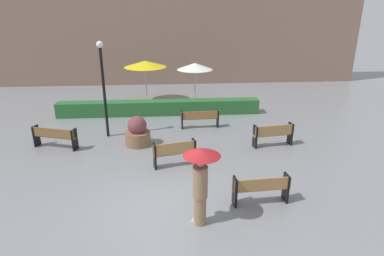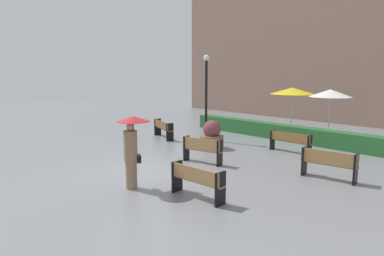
% 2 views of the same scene
% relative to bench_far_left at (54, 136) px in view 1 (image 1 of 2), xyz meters
% --- Properties ---
extents(ground_plane, '(60.00, 60.00, 0.00)m').
position_rel_bench_far_left_xyz_m(ground_plane, '(4.32, -4.34, -0.53)').
color(ground_plane, gray).
extents(bench_far_left, '(1.86, 0.89, 0.87)m').
position_rel_bench_far_left_xyz_m(bench_far_left, '(0.00, 0.00, 0.00)').
color(bench_far_left, brown).
rests_on(bench_far_left, ground).
extents(bench_near_right, '(1.66, 0.47, 0.86)m').
position_rel_bench_far_left_xyz_m(bench_near_right, '(7.12, -4.51, -0.01)').
color(bench_near_right, '#9E7242').
rests_on(bench_near_right, ground).
extents(bench_back_row, '(1.80, 0.40, 0.83)m').
position_rel_bench_far_left_xyz_m(bench_back_row, '(6.00, 1.89, -0.02)').
color(bench_back_row, olive).
rests_on(bench_back_row, ground).
extents(bench_far_right, '(1.68, 0.59, 0.92)m').
position_rel_bench_far_left_xyz_m(bench_far_right, '(8.74, -0.45, 0.02)').
color(bench_far_right, '#9E7242').
rests_on(bench_far_right, ground).
extents(bench_mid_center, '(1.57, 0.66, 0.93)m').
position_rel_bench_far_left_xyz_m(bench_mid_center, '(4.73, -1.93, 0.02)').
color(bench_mid_center, '#9E7242').
rests_on(bench_mid_center, ground).
extents(pedestrian_with_umbrella, '(0.95, 0.95, 2.08)m').
position_rel_bench_far_left_xyz_m(pedestrian_with_umbrella, '(5.30, -5.27, 0.81)').
color(pedestrian_with_umbrella, '#8C6B4C').
rests_on(pedestrian_with_umbrella, ground).
extents(planter_pot, '(1.03, 1.03, 1.23)m').
position_rel_bench_far_left_xyz_m(planter_pot, '(3.27, 0.11, -0.00)').
color(planter_pot, brown).
rests_on(planter_pot, ground).
extents(lamp_post, '(0.28, 0.28, 4.07)m').
position_rel_bench_far_left_xyz_m(lamp_post, '(1.89, 1.15, 1.96)').
color(lamp_post, black).
rests_on(lamp_post, ground).
extents(patio_umbrella_yellow, '(2.40, 2.40, 2.43)m').
position_rel_bench_far_left_xyz_m(patio_umbrella_yellow, '(3.31, 6.46, 1.72)').
color(patio_umbrella_yellow, silver).
rests_on(patio_umbrella_yellow, ground).
extents(patio_umbrella_white, '(1.92, 1.92, 2.48)m').
position_rel_bench_far_left_xyz_m(patio_umbrella_white, '(6.03, 5.20, 1.77)').
color(patio_umbrella_white, silver).
rests_on(patio_umbrella_white, ground).
extents(hedge_strip, '(10.41, 0.70, 0.74)m').
position_rel_bench_far_left_xyz_m(hedge_strip, '(4.08, 4.06, -0.15)').
color(hedge_strip, '#28602D').
rests_on(hedge_strip, ground).
extents(building_facade, '(28.00, 1.20, 10.21)m').
position_rel_bench_far_left_xyz_m(building_facade, '(4.32, 11.66, 4.58)').
color(building_facade, '#846656').
rests_on(building_facade, ground).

